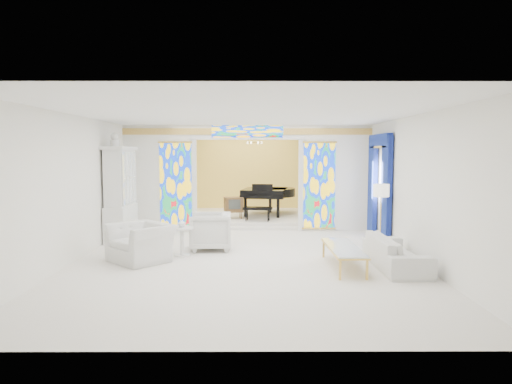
{
  "coord_description": "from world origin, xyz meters",
  "views": [
    {
      "loc": [
        0.19,
        -10.96,
        2.24
      ],
      "look_at": [
        0.23,
        0.2,
        1.27
      ],
      "focal_mm": 32.0,
      "sensor_mm": 36.0,
      "label": 1
    }
  ],
  "objects_px": {
    "sofa": "(396,252)",
    "coffee_table": "(343,248)",
    "china_cabinet": "(121,194)",
    "armchair_right": "(210,231)",
    "grand_piano": "(269,193)",
    "tv_console": "(234,205)",
    "armchair_left": "(141,243)"
  },
  "relations": [
    {
      "from": "armchair_right",
      "to": "grand_piano",
      "type": "height_order",
      "value": "grand_piano"
    },
    {
      "from": "armchair_left",
      "to": "coffee_table",
      "type": "distance_m",
      "value": 4.1
    },
    {
      "from": "china_cabinet",
      "to": "sofa",
      "type": "bearing_deg",
      "value": -24.7
    },
    {
      "from": "armchair_left",
      "to": "tv_console",
      "type": "bearing_deg",
      "value": 114.47
    },
    {
      "from": "armchair_right",
      "to": "sofa",
      "type": "relative_size",
      "value": 0.45
    },
    {
      "from": "china_cabinet",
      "to": "sofa",
      "type": "xyz_separation_m",
      "value": [
        6.17,
        -2.84,
        -0.87
      ]
    },
    {
      "from": "china_cabinet",
      "to": "armchair_right",
      "type": "distance_m",
      "value": 2.77
    },
    {
      "from": "china_cabinet",
      "to": "grand_piano",
      "type": "xyz_separation_m",
      "value": [
        3.9,
        3.48,
        -0.28
      ]
    },
    {
      "from": "coffee_table",
      "to": "armchair_left",
      "type": "bearing_deg",
      "value": 172.28
    },
    {
      "from": "sofa",
      "to": "coffee_table",
      "type": "relative_size",
      "value": 1.11
    },
    {
      "from": "china_cabinet",
      "to": "sofa",
      "type": "relative_size",
      "value": 1.31
    },
    {
      "from": "armchair_right",
      "to": "sofa",
      "type": "xyz_separation_m",
      "value": [
        3.77,
        -1.66,
        -0.12
      ]
    },
    {
      "from": "china_cabinet",
      "to": "sofa",
      "type": "distance_m",
      "value": 6.84
    },
    {
      "from": "armchair_right",
      "to": "tv_console",
      "type": "relative_size",
      "value": 1.41
    },
    {
      "from": "armchair_left",
      "to": "tv_console",
      "type": "relative_size",
      "value": 1.79
    },
    {
      "from": "china_cabinet",
      "to": "grand_piano",
      "type": "bearing_deg",
      "value": 41.8
    },
    {
      "from": "sofa",
      "to": "coffee_table",
      "type": "height_order",
      "value": "sofa"
    },
    {
      "from": "armchair_left",
      "to": "china_cabinet",
      "type": "bearing_deg",
      "value": 158.68
    },
    {
      "from": "armchair_left",
      "to": "tv_console",
      "type": "height_order",
      "value": "tv_console"
    },
    {
      "from": "armchair_left",
      "to": "sofa",
      "type": "distance_m",
      "value": 5.12
    },
    {
      "from": "sofa",
      "to": "coffee_table",
      "type": "distance_m",
      "value": 1.03
    },
    {
      "from": "armchair_left",
      "to": "coffee_table",
      "type": "relative_size",
      "value": 0.63
    },
    {
      "from": "grand_piano",
      "to": "tv_console",
      "type": "distance_m",
      "value": 1.49
    },
    {
      "from": "sofa",
      "to": "grand_piano",
      "type": "height_order",
      "value": "grand_piano"
    },
    {
      "from": "armchair_right",
      "to": "grand_piano",
      "type": "distance_m",
      "value": 4.92
    },
    {
      "from": "armchair_left",
      "to": "armchair_right",
      "type": "distance_m",
      "value": 1.73
    },
    {
      "from": "china_cabinet",
      "to": "tv_console",
      "type": "relative_size",
      "value": 4.1
    },
    {
      "from": "sofa",
      "to": "grand_piano",
      "type": "distance_m",
      "value": 6.74
    },
    {
      "from": "armchair_left",
      "to": "armchair_right",
      "type": "relative_size",
      "value": 1.26
    },
    {
      "from": "armchair_right",
      "to": "tv_console",
      "type": "xyz_separation_m",
      "value": [
        0.37,
        3.74,
        0.18
      ]
    },
    {
      "from": "china_cabinet",
      "to": "grand_piano",
      "type": "relative_size",
      "value": 1.0
    },
    {
      "from": "coffee_table",
      "to": "grand_piano",
      "type": "relative_size",
      "value": 0.69
    }
  ]
}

